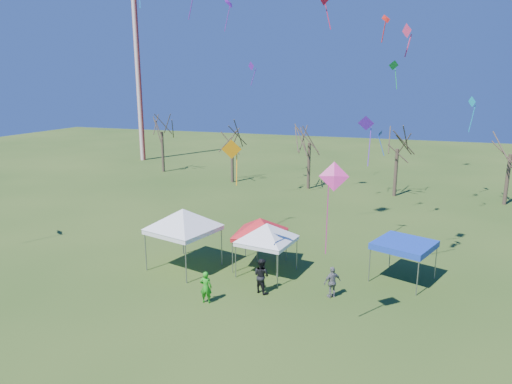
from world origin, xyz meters
TOP-DOWN VIEW (x-y plane):
  - ground at (0.00, 0.00)m, footprint 140.00×140.00m
  - radio_mast at (-28.00, 34.00)m, footprint 0.70×0.70m
  - tree_0 at (-20.85, 27.38)m, footprint 3.83×3.83m
  - tree_1 at (-10.77, 24.65)m, footprint 3.42×3.42m
  - tree_2 at (-2.37, 24.38)m, footprint 3.71×3.71m
  - tree_3 at (6.03, 24.04)m, footprint 3.59×3.59m
  - tent_white_west at (-4.53, 2.12)m, footprint 4.49×4.49m
  - tent_white_mid at (0.22, 2.90)m, footprint 3.82×3.82m
  - tent_red at (-0.45, 3.71)m, footprint 3.85×3.85m
  - tent_blue at (7.43, 4.46)m, footprint 3.60×3.60m
  - person_grey at (4.21, 1.19)m, footprint 0.97×0.93m
  - person_green at (-1.48, -1.41)m, footprint 0.65×0.49m
  - person_dark at (0.70, 0.55)m, footprint 1.08×0.98m
  - kite_19 at (5.35, 21.02)m, footprint 0.97×0.81m
  - kite_25 at (6.82, 3.50)m, footprint 0.56×0.62m
  - kite_17 at (4.58, 9.43)m, footprint 1.05×0.62m
  - kite_2 at (-10.69, 24.08)m, footprint 1.06×1.45m
  - kite_5 at (4.77, -3.01)m, footprint 1.22×0.71m
  - kite_1 at (-0.37, -0.60)m, footprint 0.95×0.55m
  - kite_12 at (11.95, 24.42)m, footprint 0.73×0.96m
  - kite_13 at (-7.93, 22.94)m, footprint 0.89×0.80m
  - kite_22 at (4.49, 22.80)m, footprint 0.77×0.87m
  - kite_18 at (5.26, 10.92)m, footprint 0.77×0.76m

SIDE VIEW (x-z plane):
  - ground at x=0.00m, z-range 0.00..0.00m
  - person_green at x=-1.48m, z-range 0.00..1.62m
  - person_grey at x=4.21m, z-range 0.00..1.62m
  - person_dark at x=0.70m, z-range 0.00..1.82m
  - tent_blue at x=7.43m, z-range 0.92..3.12m
  - tent_white_mid at x=0.22m, z-range 1.04..4.45m
  - tent_red at x=-0.45m, z-range 1.05..4.45m
  - tent_white_west at x=-4.53m, z-range 1.25..5.34m
  - tree_1 at x=-10.77m, z-range 2.02..9.56m
  - kite_22 at x=4.49m, z-range 4.67..7.07m
  - tree_3 at x=6.03m, z-range 2.12..10.03m
  - tree_2 at x=-2.37m, z-range 2.20..10.38m
  - tree_0 at x=-20.85m, z-range 2.27..10.70m
  - kite_5 at x=4.77m, z-range 5.10..8.85m
  - kite_1 at x=-0.37m, z-range 6.40..8.54m
  - kite_17 at x=4.58m, z-range 6.37..9.54m
  - kite_12 at x=11.95m, z-range 7.22..10.34m
  - kite_19 at x=5.35m, z-range 10.63..13.01m
  - kite_13 at x=-7.93m, z-range 10.81..13.11m
  - radio_mast at x=-28.00m, z-range 0.00..25.00m
  - kite_25 at x=6.82m, z-range 12.00..13.54m
  - kite_18 at x=5.26m, z-range 13.39..15.10m
  - kite_2 at x=-10.69m, z-range 16.39..19.66m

